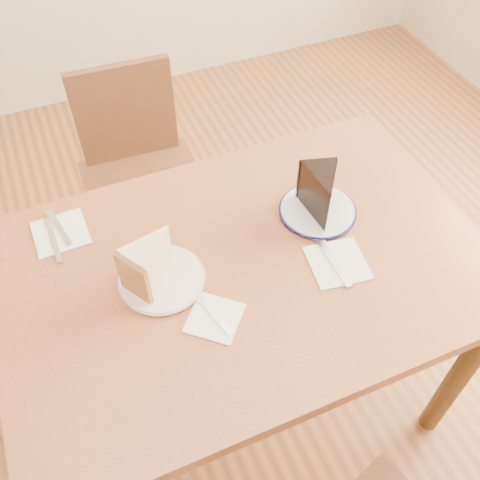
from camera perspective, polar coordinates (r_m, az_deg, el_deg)
name	(u,v)px	position (r m, az deg, el deg)	size (l,w,h in m)	color
ground	(243,394)	(1.96, 0.29, -16.06)	(4.00, 4.00, 0.00)	#532D16
table	(244,286)	(1.39, 0.40, -4.95)	(1.20, 0.80, 0.75)	#592C18
chair_far	(141,175)	(1.98, -10.50, 6.80)	(0.43, 0.43, 0.84)	#391E11
plate_cream	(162,279)	(1.29, -8.32, -4.15)	(0.20, 0.20, 0.01)	white
plate_navy	(318,211)	(1.44, 8.27, 3.12)	(0.20, 0.20, 0.01)	white
carrot_cake	(154,261)	(1.25, -9.19, -2.19)	(0.09, 0.12, 0.11)	beige
chocolate_cake	(322,197)	(1.38, 8.70, 4.55)	(0.10, 0.13, 0.12)	black
napkin_cream	(214,318)	(1.22, -2.74, -8.29)	(0.11, 0.11, 0.00)	white
napkin_navy	(338,263)	(1.33, 10.36, -2.41)	(0.14, 0.14, 0.00)	white
napkin_spare	(61,233)	(1.45, -18.60, 0.73)	(0.13, 0.13, 0.00)	white
fork_cream	(213,313)	(1.22, -2.87, -7.83)	(0.01, 0.14, 0.00)	silver
knife_navy	(333,261)	(1.33, 9.87, -2.19)	(0.02, 0.17, 0.00)	silver
fork_spare	(60,228)	(1.46, -18.70, 1.26)	(0.01, 0.14, 0.00)	silver
knife_spare	(54,240)	(1.43, -19.26, 0.01)	(0.01, 0.16, 0.00)	silver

